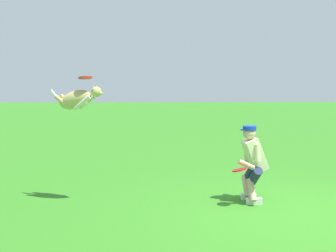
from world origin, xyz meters
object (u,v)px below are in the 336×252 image
at_px(person, 252,161).
at_px(frisbee_flying, 85,78).
at_px(dog, 78,99).
at_px(frisbee_held, 239,170).

distance_m(person, frisbee_flying, 3.09).
distance_m(dog, frisbee_held, 2.89).
height_order(dog, frisbee_held, dog).
xyz_separation_m(person, frisbee_held, (0.27, 0.27, -0.09)).
distance_m(dog, frisbee_flying, 0.40).
height_order(frisbee_flying, frisbee_held, frisbee_flying).
xyz_separation_m(person, frisbee_flying, (2.76, 0.03, 1.39)).
bearing_deg(frisbee_held, person, -134.94).
distance_m(frisbee_flying, frisbee_held, 2.90).
relative_size(person, frisbee_flying, 5.63).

